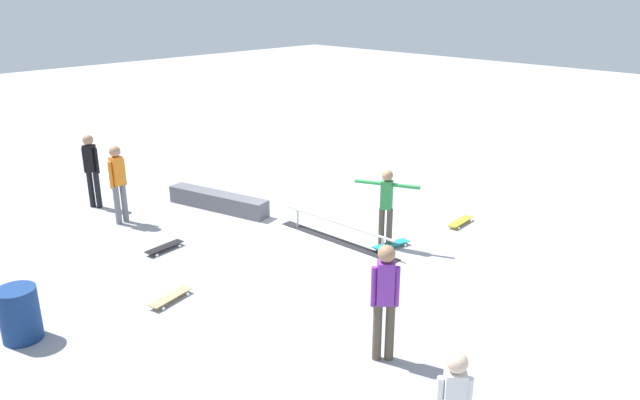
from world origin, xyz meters
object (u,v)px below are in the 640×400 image
at_px(skater_main, 386,203).
at_px(trash_bin, 19,314).
at_px(grind_rail, 338,233).
at_px(loose_skateboard_black, 164,247).
at_px(skate_ledge, 218,201).
at_px(loose_skateboard_natural, 170,297).
at_px(bystander_orange_shirt, 118,180).
at_px(bystander_purple_shirt, 385,297).
at_px(loose_skateboard_yellow, 460,221).
at_px(bystander_black_shirt, 91,167).
at_px(skateboard_main, 391,244).

relative_size(skater_main, trash_bin, 1.96).
xyz_separation_m(grind_rail, loose_skateboard_black, (2.07, 2.67, -0.11)).
bearing_deg(skate_ledge, skater_main, -165.80).
bearing_deg(skate_ledge, loose_skateboard_natural, 133.06).
bearing_deg(trash_bin, bystander_orange_shirt, -46.11).
xyz_separation_m(bystander_purple_shirt, loose_skateboard_yellow, (1.92, -5.03, -0.88)).
bearing_deg(loose_skateboard_black, bystander_orange_shirt, 78.45).
height_order(loose_skateboard_natural, loose_skateboard_yellow, same).
height_order(grind_rail, bystander_orange_shirt, bystander_orange_shirt).
relative_size(bystander_black_shirt, loose_skateboard_yellow, 2.10).
bearing_deg(loose_skateboard_natural, trash_bin, -27.66).
height_order(bystander_purple_shirt, trash_bin, bystander_purple_shirt).
xyz_separation_m(grind_rail, loose_skateboard_natural, (0.27, 3.69, -0.11)).
bearing_deg(loose_skateboard_natural, skate_ledge, -149.43).
bearing_deg(loose_skateboard_black, loose_skateboard_yellow, -39.66).
height_order(loose_skateboard_natural, trash_bin, trash_bin).
distance_m(loose_skateboard_black, trash_bin, 3.36).
height_order(grind_rail, loose_skateboard_yellow, grind_rail).
height_order(skateboard_main, bystander_black_shirt, bystander_black_shirt).
relative_size(bystander_orange_shirt, loose_skateboard_black, 2.08).
xyz_separation_m(loose_skateboard_natural, loose_skateboard_yellow, (-1.55, -6.18, 0.00)).
bearing_deg(grind_rail, bystander_purple_shirt, 139.40).
bearing_deg(loose_skateboard_yellow, bystander_purple_shirt, -163.17).
bearing_deg(loose_skateboard_black, bystander_black_shirt, 79.33).
height_order(grind_rail, bystander_black_shirt, bystander_black_shirt).
height_order(skate_ledge, bystander_purple_shirt, bystander_purple_shirt).
bearing_deg(bystander_orange_shirt, skate_ledge, 153.81).
relative_size(skate_ledge, loose_skateboard_yellow, 3.18).
relative_size(skater_main, loose_skateboard_yellow, 1.93).
bearing_deg(loose_skateboard_natural, loose_skateboard_yellow, 153.46).
bearing_deg(loose_skateboard_yellow, skater_main, 164.05).
bearing_deg(loose_skateboard_black, skater_main, -49.76).
relative_size(bystander_purple_shirt, loose_skateboard_yellow, 2.09).
distance_m(skateboard_main, loose_skateboard_natural, 4.35).
xyz_separation_m(bystander_orange_shirt, loose_skateboard_yellow, (-5.26, -5.00, -0.89)).
bearing_deg(bystander_purple_shirt, loose_skateboard_black, -42.86).
height_order(skater_main, skateboard_main, skater_main).
xyz_separation_m(bystander_orange_shirt, loose_skateboard_natural, (-3.72, 1.18, -0.89)).
distance_m(grind_rail, loose_skateboard_yellow, 2.80).
relative_size(grind_rail, bystander_black_shirt, 1.73).
bearing_deg(bystander_orange_shirt, skateboard_main, 117.36).
relative_size(skate_ledge, bystander_purple_shirt, 1.52).
distance_m(loose_skateboard_natural, loose_skateboard_yellow, 6.37).
height_order(skate_ledge, bystander_black_shirt, bystander_black_shirt).
relative_size(skate_ledge, skateboard_main, 3.13).
bearing_deg(skate_ledge, loose_skateboard_yellow, -145.54).
bearing_deg(grind_rail, bystander_orange_shirt, 30.04).
bearing_deg(skater_main, loose_skateboard_yellow, -126.24).
distance_m(bystander_black_shirt, trash_bin, 5.62).
distance_m(skater_main, bystander_purple_shirt, 3.80).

